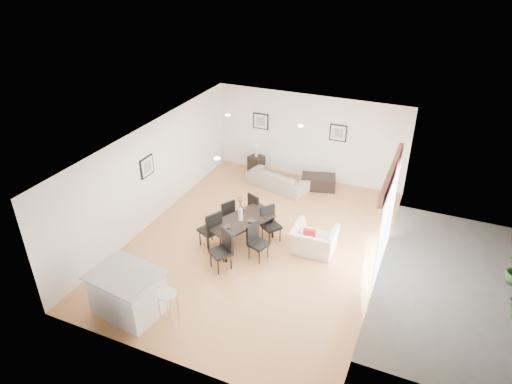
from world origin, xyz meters
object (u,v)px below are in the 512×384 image
at_px(sofa, 278,179).
at_px(dining_chair_foot, 256,207).
at_px(dining_chair_head, 224,247).
at_px(bar_stool, 167,297).
at_px(side_table, 256,164).
at_px(dining_chair_wfar, 226,214).
at_px(dining_chair_efar, 270,222).
at_px(dining_table, 241,222).
at_px(kitchen_island, 128,292).
at_px(dining_chair_enear, 256,240).
at_px(coffee_table, 318,182).
at_px(armchair, 314,240).
at_px(dining_chair_wnear, 212,228).

xyz_separation_m(sofa, dining_chair_foot, (0.18, -2.09, 0.21)).
relative_size(dining_chair_head, bar_stool, 1.19).
bearing_deg(side_table, dining_chair_foot, -66.73).
bearing_deg(dining_chair_wfar, dining_chair_head, 53.51).
relative_size(dining_chair_efar, dining_chair_foot, 1.05).
relative_size(dining_table, bar_stool, 2.23).
bearing_deg(bar_stool, kitchen_island, -180.00).
distance_m(dining_chair_enear, kitchen_island, 3.15).
distance_m(dining_chair_wfar, dining_chair_foot, 0.85).
xyz_separation_m(dining_chair_foot, side_table, (-1.20, 2.80, -0.21)).
bearing_deg(side_table, dining_chair_head, -75.15).
distance_m(dining_chair_enear, coffee_table, 3.96).
relative_size(dining_chair_head, coffee_table, 0.96).
distance_m(sofa, dining_chair_efar, 2.78).
bearing_deg(side_table, armchair, -48.90).
bearing_deg(dining_chair_wfar, dining_chair_wnear, 29.87).
xyz_separation_m(sofa, armchair, (1.99, -2.74, 0.06)).
bearing_deg(dining_chair_wfar, side_table, -140.18).
xyz_separation_m(dining_table, dining_chair_wfar, (-0.58, 0.37, -0.10)).
height_order(dining_chair_wfar, kitchen_island, kitchen_island).
bearing_deg(dining_chair_wnear, dining_chair_wfar, -153.43).
distance_m(kitchen_island, bar_stool, 0.98).
bearing_deg(coffee_table, sofa, -174.22).
bearing_deg(armchair, coffee_table, -76.51).
relative_size(sofa, dining_table, 1.05).
xyz_separation_m(dining_chair_efar, dining_chair_foot, (-0.61, 0.56, -0.02)).
height_order(dining_chair_wnear, dining_chair_wfar, dining_chair_wnear).
height_order(sofa, side_table, side_table).
relative_size(sofa, dining_chair_head, 1.96).
height_order(dining_chair_wfar, dining_chair_head, dining_chair_head).
xyz_separation_m(sofa, dining_chair_enear, (0.79, -3.49, 0.23)).
distance_m(dining_chair_efar, bar_stool, 3.59).
height_order(dining_chair_enear, coffee_table, dining_chair_enear).
bearing_deg(dining_chair_foot, kitchen_island, 99.10).
bearing_deg(dining_chair_wfar, bar_stool, 36.95).
bearing_deg(dining_chair_foot, sofa, -61.73).
xyz_separation_m(dining_chair_enear, kitchen_island, (-1.64, -2.69, -0.02)).
bearing_deg(dining_chair_foot, dining_chair_efar, 160.83).
xyz_separation_m(armchair, bar_stool, (-1.88, -3.44, 0.36)).
height_order(armchair, dining_chair_head, dining_chair_head).
height_order(dining_chair_enear, dining_chair_foot, dining_chair_enear).
distance_m(armchair, coffee_table, 3.30).
distance_m(dining_chair_enear, dining_chair_foot, 1.52).
bearing_deg(sofa, side_table, -20.38).
distance_m(dining_table, dining_chair_foot, 1.02).
relative_size(sofa, bar_stool, 2.34).
distance_m(coffee_table, kitchen_island, 6.92).
bearing_deg(coffee_table, dining_table, -120.21).
bearing_deg(dining_chair_efar, dining_chair_head, -165.47).
xyz_separation_m(side_table, kitchen_island, (0.17, -6.88, 0.21)).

